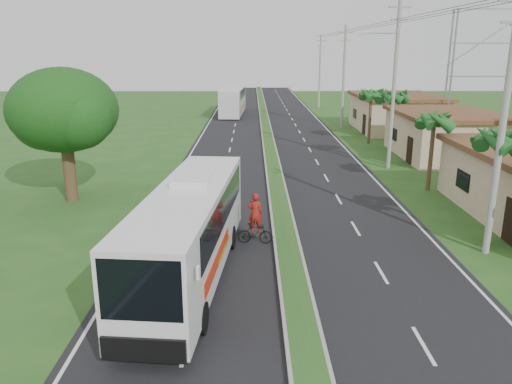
{
  "coord_description": "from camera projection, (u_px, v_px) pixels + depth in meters",
  "views": [
    {
      "loc": [
        -1.54,
        -17.84,
        8.39
      ],
      "look_at": [
        -1.36,
        5.28,
        1.8
      ],
      "focal_mm": 35.0,
      "sensor_mm": 36.0,
      "label": 1
    }
  ],
  "objects": [
    {
      "name": "ground",
      "position": [
        292.0,
        273.0,
        19.47
      ],
      "size": [
        180.0,
        180.0,
        0.0
      ],
      "primitive_type": "plane",
      "color": "#234F1D",
      "rests_on": "ground"
    },
    {
      "name": "shop_far",
      "position": [
        396.0,
        112.0,
        53.66
      ],
      "size": [
        8.6,
        11.6,
        3.82
      ],
      "color": "tan",
      "rests_on": "ground"
    },
    {
      "name": "coach_bus_far",
      "position": [
        233.0,
        100.0,
        66.8
      ],
      "size": [
        3.21,
        12.16,
        3.51
      ],
      "rotation": [
        0.0,
        0.0,
        -0.05
      ],
      "color": "silver",
      "rests_on": "ground"
    },
    {
      "name": "utility_pole_b",
      "position": [
        394.0,
        82.0,
        35.12
      ],
      "size": [
        3.2,
        0.28,
        12.0
      ],
      "color": "gray",
      "rests_on": "ground"
    },
    {
      "name": "utility_pole_d",
      "position": [
        320.0,
        71.0,
        73.82
      ],
      "size": [
        1.6,
        0.28,
        10.5
      ],
      "color": "gray",
      "rests_on": "ground"
    },
    {
      "name": "utility_pole_c",
      "position": [
        344.0,
        76.0,
        54.52
      ],
      "size": [
        1.6,
        0.28,
        11.0
      ],
      "color": "gray",
      "rests_on": "ground"
    },
    {
      "name": "palm_verge_a",
      "position": [
        501.0,
        140.0,
        21.12
      ],
      "size": [
        2.4,
        2.4,
        5.45
      ],
      "color": "#473321",
      "rests_on": "ground"
    },
    {
      "name": "utility_pole_a",
      "position": [
        503.0,
        121.0,
        19.9
      ],
      "size": [
        1.6,
        0.28,
        11.0
      ],
      "color": "gray",
      "rests_on": "ground"
    },
    {
      "name": "billboard_lattice",
      "position": [
        503.0,
        67.0,
        46.61
      ],
      "size": [
        10.18,
        1.18,
        12.07
      ],
      "color": "gray",
      "rests_on": "ground"
    },
    {
      "name": "motorcyclist",
      "position": [
        255.0,
        225.0,
        22.21
      ],
      "size": [
        1.62,
        0.59,
        2.36
      ],
      "rotation": [
        0.0,
        0.0,
        -0.09
      ],
      "color": "black",
      "rests_on": "ground"
    },
    {
      "name": "shop_mid",
      "position": [
        445.0,
        134.0,
        40.22
      ],
      "size": [
        7.6,
        10.6,
        3.67
      ],
      "color": "tan",
      "rests_on": "ground"
    },
    {
      "name": "shade_tree",
      "position": [
        62.0,
        113.0,
        27.63
      ],
      "size": [
        6.3,
        6.0,
        7.54
      ],
      "color": "#473321",
      "rests_on": "ground"
    },
    {
      "name": "coach_bus_main",
      "position": [
        190.0,
        226.0,
        18.5
      ],
      "size": [
        3.52,
        11.93,
        3.8
      ],
      "rotation": [
        0.0,
        0.0,
        -0.09
      ],
      "color": "silver",
      "rests_on": "ground"
    },
    {
      "name": "palm_verge_d",
      "position": [
        371.0,
        94.0,
        45.21
      ],
      "size": [
        2.4,
        2.4,
        5.25
      ],
      "color": "#473321",
      "rests_on": "ground"
    },
    {
      "name": "lane_edge_right",
      "position": [
        358.0,
        162.0,
        38.75
      ],
      "size": [
        0.12,
        160.0,
        0.01
      ],
      "primitive_type": "cube",
      "color": "silver",
      "rests_on": "ground"
    },
    {
      "name": "median_strip",
      "position": [
        272.0,
        161.0,
        38.67
      ],
      "size": [
        1.2,
        160.0,
        0.18
      ],
      "color": "gray",
      "rests_on": "ground"
    },
    {
      "name": "lane_edge_left",
      "position": [
        186.0,
        162.0,
        38.65
      ],
      "size": [
        0.12,
        160.0,
        0.01
      ],
      "primitive_type": "cube",
      "color": "silver",
      "rests_on": "ground"
    },
    {
      "name": "palm_verge_c",
      "position": [
        393.0,
        97.0,
        36.4
      ],
      "size": [
        2.4,
        2.4,
        5.85
      ],
      "color": "#473321",
      "rests_on": "ground"
    },
    {
      "name": "road_asphalt",
      "position": [
        272.0,
        162.0,
        38.7
      ],
      "size": [
        14.0,
        160.0,
        0.02
      ],
      "primitive_type": "cube",
      "color": "black",
      "rests_on": "ground"
    },
    {
      "name": "palm_verge_b",
      "position": [
        434.0,
        120.0,
        29.88
      ],
      "size": [
        2.4,
        2.4,
        5.05
      ],
      "color": "#473321",
      "rests_on": "ground"
    }
  ]
}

